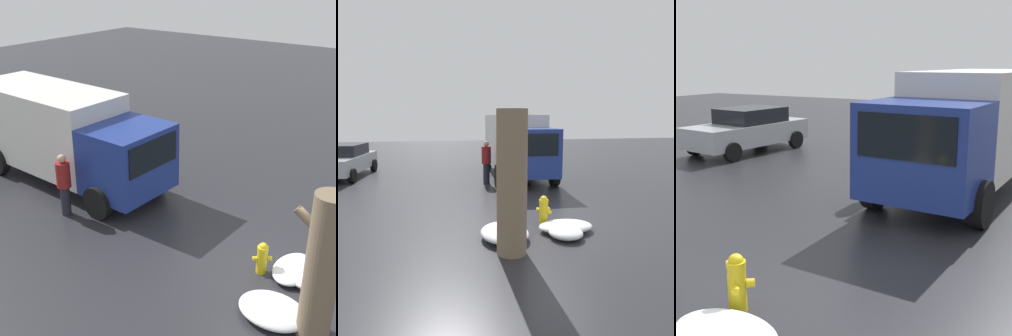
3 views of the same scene
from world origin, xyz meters
TOP-DOWN VIEW (x-y plane):
  - ground_plane at (0.00, 0.00)m, footprint 60.00×60.00m
  - fire_hydrant at (0.00, -0.00)m, footprint 0.40×0.37m
  - tree_trunk at (-1.59, 1.16)m, footprint 0.92×0.60m
  - delivery_truck at (7.08, -0.83)m, footprint 6.93×2.70m
  - pedestrian at (5.39, 0.76)m, footprint 0.38×0.38m
  - snow_pile_by_hydrant at (-1.00, -0.22)m, footprint 0.83×0.77m
  - snow_pile_curbside at (-0.80, 1.16)m, footprint 1.35×1.07m
  - snow_pile_by_tree at (-0.60, -0.37)m, footprint 0.84×1.31m

SIDE VIEW (x-z plane):
  - ground_plane at x=0.00m, z-range 0.00..0.00m
  - snow_pile_by_hydrant at x=-1.00m, z-range 0.00..0.25m
  - snow_pile_by_tree at x=-0.60m, z-range 0.00..0.25m
  - snow_pile_curbside at x=-0.80m, z-range 0.00..0.30m
  - fire_hydrant at x=0.00m, z-range 0.01..0.76m
  - pedestrian at x=5.39m, z-range 0.08..1.83m
  - tree_trunk at x=-1.59m, z-range 0.02..2.89m
  - delivery_truck at x=7.08m, z-range 0.14..2.93m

